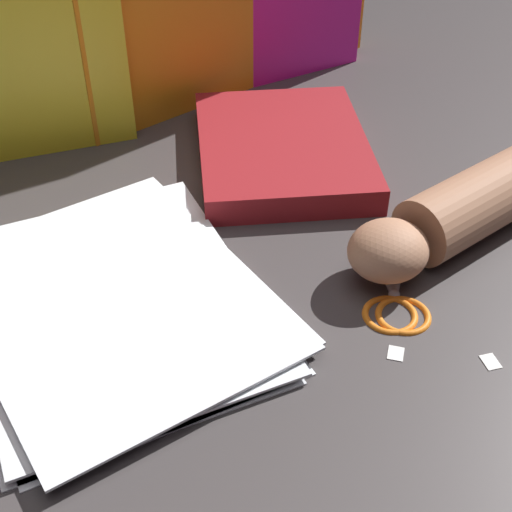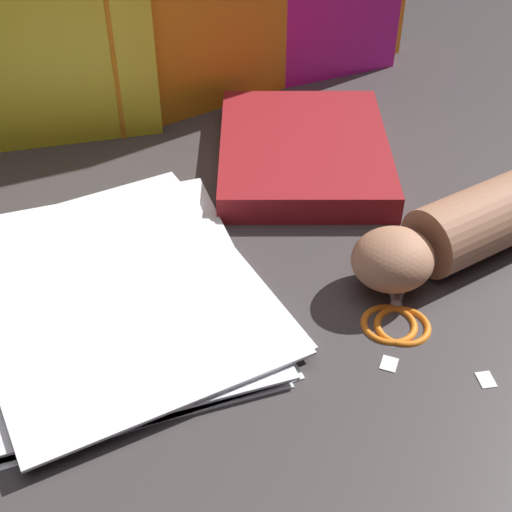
{
  "view_description": "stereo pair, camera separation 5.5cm",
  "coord_description": "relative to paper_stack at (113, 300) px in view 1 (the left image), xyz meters",
  "views": [
    {
      "loc": [
        -0.23,
        -0.46,
        0.51
      ],
      "look_at": [
        0.03,
        0.01,
        0.06
      ],
      "focal_mm": 50.0,
      "sensor_mm": 36.0,
      "label": 1
    },
    {
      "loc": [
        -0.18,
        -0.49,
        0.51
      ],
      "look_at": [
        0.03,
        0.01,
        0.06
      ],
      "focal_mm": 50.0,
      "sensor_mm": 36.0,
      "label": 2
    }
  ],
  "objects": [
    {
      "name": "ground_plane",
      "position": [
        0.1,
        -0.08,
        -0.01
      ],
      "size": [
        6.0,
        6.0,
        0.0
      ],
      "primitive_type": "plane",
      "color": "#3D3838"
    },
    {
      "name": "paper_stack",
      "position": [
        0.0,
        0.0,
        0.0
      ],
      "size": [
        0.31,
        0.38,
        0.02
      ],
      "color": "white",
      "rests_on": "ground_plane"
    },
    {
      "name": "book_closed",
      "position": [
        0.3,
        0.16,
        0.01
      ],
      "size": [
        0.31,
        0.34,
        0.04
      ],
      "color": "maroon",
      "rests_on": "ground_plane"
    },
    {
      "name": "scissors",
      "position": [
        0.26,
        -0.13,
        -0.0
      ],
      "size": [
        0.13,
        0.15,
        0.01
      ],
      "color": "silver",
      "rests_on": "ground_plane"
    },
    {
      "name": "hand_forearm",
      "position": [
        0.37,
        -0.08,
        0.03
      ],
      "size": [
        0.29,
        0.12,
        0.08
      ],
      "color": "#A87556",
      "rests_on": "ground_plane"
    },
    {
      "name": "paper_scrap_near",
      "position": [
        0.21,
        -0.19,
        -0.01
      ],
      "size": [
        0.02,
        0.02,
        0.0
      ],
      "color": "white",
      "rests_on": "ground_plane"
    },
    {
      "name": "paper_scrap_far",
      "position": [
        0.29,
        -0.24,
        -0.01
      ],
      "size": [
        0.02,
        0.02,
        0.0
      ],
      "color": "white",
      "rests_on": "ground_plane"
    }
  ]
}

